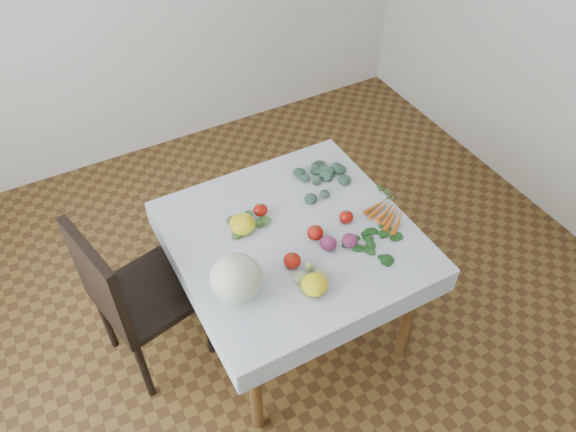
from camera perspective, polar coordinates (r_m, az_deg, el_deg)
name	(u,v)px	position (r m, az deg, el deg)	size (l,w,h in m)	color
ground	(292,324)	(3.32, 0.44, -10.89)	(4.00, 4.00, 0.00)	brown
table	(293,249)	(2.80, 0.51, -3.34)	(1.00, 1.00, 0.75)	brown
tablecloth	(293,235)	(2.73, 0.52, -1.95)	(1.12, 1.12, 0.01)	white
chair	(129,293)	(2.83, -15.90, -7.56)	(0.54, 0.54, 1.01)	black
cabbage	(236,278)	(2.43, -5.28, -6.31)	(0.23, 0.23, 0.21)	silver
tomato_a	(261,210)	(2.80, -2.80, 0.61)	(0.07, 0.07, 0.06)	red
tomato_b	(315,233)	(2.69, 2.79, -1.69)	(0.08, 0.08, 0.07)	red
tomato_c	(292,261)	(2.57, 0.43, -4.56)	(0.08, 0.08, 0.07)	red
tomato_d	(346,217)	(2.78, 5.95, -0.10)	(0.07, 0.07, 0.06)	red
heirloom_back	(242,224)	(2.72, -4.66, -0.82)	(0.13, 0.13, 0.09)	yellow
heirloom_front	(314,285)	(2.47, 2.70, -6.98)	(0.12, 0.12, 0.09)	yellow
onion_a	(328,243)	(2.65, 4.12, -2.77)	(0.08, 0.08, 0.07)	#611B42
onion_b	(350,241)	(2.67, 6.29, -2.50)	(0.08, 0.08, 0.07)	#611B42
tomatillo_cluster	(309,274)	(2.53, 2.17, -5.96)	(0.12, 0.11, 0.05)	#A9C873
carrot_bunch	(387,213)	(2.85, 10.06, 0.28)	(0.18, 0.24, 0.03)	orange
kale_bunch	(321,180)	(2.99, 3.37, 3.65)	(0.28, 0.26, 0.04)	#375A46
basil_bunch	(381,245)	(2.71, 9.41, -2.90)	(0.30, 0.23, 0.01)	#184F1B
dill_bunch	(246,220)	(2.79, -4.31, -0.40)	(0.19, 0.17, 0.02)	#4F7535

